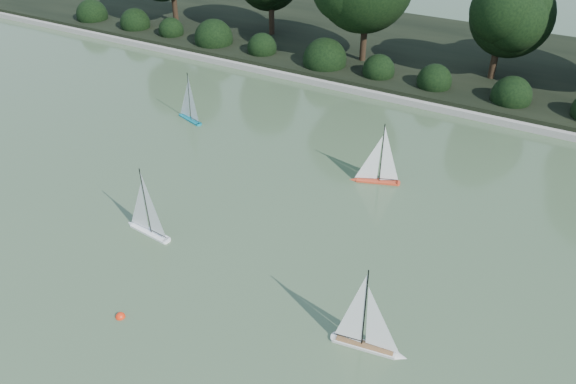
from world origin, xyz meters
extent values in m
plane|color=#2F4328|center=(0.00, 0.00, 0.00)|extent=(80.00, 80.00, 0.00)
cube|color=gray|center=(0.00, 9.00, 0.09)|extent=(40.00, 0.35, 0.18)
cube|color=black|center=(0.00, 13.00, 0.15)|extent=(40.00, 8.00, 0.30)
cylinder|color=black|center=(-11.00, 11.20, 0.76)|extent=(0.20, 0.20, 1.51)
cylinder|color=black|center=(-7.00, 11.80, 0.68)|extent=(0.20, 0.20, 1.37)
cylinder|color=black|center=(-3.00, 10.90, 0.83)|extent=(0.20, 0.20, 1.66)
cylinder|color=black|center=(1.00, 11.40, 0.63)|extent=(0.20, 0.20, 1.26)
sphere|color=black|center=(1.00, 11.40, 2.21)|extent=(2.10, 2.10, 2.10)
sphere|color=black|center=(-14.00, 9.90, 0.45)|extent=(1.10, 1.10, 1.10)
sphere|color=black|center=(-12.00, 9.90, 0.45)|extent=(1.10, 1.10, 1.10)
sphere|color=black|center=(-10.00, 9.90, 0.45)|extent=(1.10, 1.10, 1.10)
sphere|color=black|center=(-8.00, 9.90, 0.45)|extent=(1.10, 1.10, 1.10)
sphere|color=black|center=(-6.00, 9.90, 0.45)|extent=(1.10, 1.10, 1.10)
sphere|color=black|center=(-4.00, 9.90, 0.45)|extent=(1.10, 1.10, 1.10)
sphere|color=black|center=(-2.00, 9.90, 0.45)|extent=(1.10, 1.10, 1.10)
sphere|color=black|center=(0.00, 9.90, 0.45)|extent=(1.10, 1.10, 1.10)
sphere|color=black|center=(2.00, 9.90, 0.45)|extent=(1.10, 1.10, 1.10)
cube|color=white|center=(-2.92, 0.59, 0.05)|extent=(0.94, 0.28, 0.09)
cone|color=white|center=(-3.45, 0.64, 0.05)|extent=(0.20, 0.20, 0.19)
cylinder|color=white|center=(-2.45, 0.55, 0.05)|extent=(0.12, 0.12, 0.09)
cylinder|color=black|center=(-2.87, 0.59, 0.81)|extent=(0.02, 0.02, 1.44)
cylinder|color=black|center=(-2.67, 0.57, 0.15)|extent=(0.43, 0.06, 0.01)
cube|color=silver|center=(1.84, 0.05, 0.05)|extent=(0.97, 0.34, 0.10)
cone|color=silver|center=(2.39, 0.14, 0.05)|extent=(0.22, 0.22, 0.19)
cylinder|color=silver|center=(1.37, -0.02, 0.05)|extent=(0.13, 0.13, 0.10)
cube|color=olive|center=(1.84, 0.05, 0.10)|extent=(0.89, 0.28, 0.01)
cylinder|color=black|center=(1.79, 0.04, 0.84)|extent=(0.02, 0.02, 1.48)
cylinder|color=black|center=(1.58, 0.01, 0.15)|extent=(0.44, 0.08, 0.02)
cube|color=red|center=(0.17, 4.56, 0.05)|extent=(0.92, 0.48, 0.09)
cone|color=red|center=(-0.33, 4.38, 0.05)|extent=(0.23, 0.23, 0.18)
cylinder|color=red|center=(0.60, 4.72, 0.05)|extent=(0.14, 0.14, 0.09)
cylinder|color=black|center=(0.21, 4.58, 0.80)|extent=(0.02, 0.02, 1.41)
cylinder|color=black|center=(0.40, 4.65, 0.15)|extent=(0.40, 0.16, 0.01)
cube|color=#0D7486|center=(-5.42, 4.99, 0.04)|extent=(0.85, 0.42, 0.08)
cone|color=#0D7486|center=(-5.89, 5.14, 0.04)|extent=(0.21, 0.21, 0.17)
cylinder|color=#0D7486|center=(-5.02, 4.87, 0.04)|extent=(0.13, 0.13, 0.08)
cylinder|color=black|center=(-5.38, 4.98, 0.74)|extent=(0.02, 0.02, 1.31)
cylinder|color=black|center=(-5.21, 4.93, 0.13)|extent=(0.37, 0.13, 0.01)
sphere|color=#FF2E0D|center=(-1.81, -1.35, 0.00)|extent=(0.16, 0.16, 0.16)
camera|label=1|loc=(3.78, -5.61, 6.57)|focal=35.00mm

